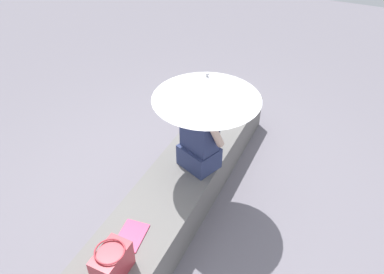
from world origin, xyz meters
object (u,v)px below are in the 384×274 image
(person_seated, at_px, (199,133))
(parasol, at_px, (207,87))
(handbag_black, at_px, (112,263))
(magazine, at_px, (131,235))

(person_seated, height_order, parasol, parasol)
(parasol, bearing_deg, handbag_black, 173.78)
(person_seated, relative_size, magazine, 3.21)
(handbag_black, height_order, magazine, handbag_black)
(magazine, bearing_deg, handbag_black, -176.22)
(person_seated, relative_size, handbag_black, 3.11)
(person_seated, bearing_deg, parasol, -116.13)
(parasol, relative_size, handbag_black, 3.56)
(parasol, bearing_deg, magazine, 167.78)
(person_seated, distance_m, magazine, 1.07)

